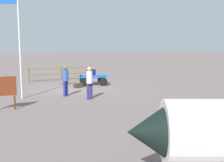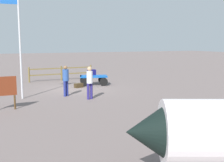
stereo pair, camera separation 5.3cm
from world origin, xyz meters
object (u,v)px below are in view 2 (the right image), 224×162
(suitcase_dark, at_px, (79,85))
(worker_trailing, at_px, (90,80))
(signboard, at_px, (4,88))
(luggage_cart, at_px, (93,78))
(suitcase_olive, at_px, (92,72))
(flagpole, at_px, (18,39))
(worker_lead, at_px, (66,79))

(suitcase_dark, relative_size, worker_trailing, 0.36)
(signboard, bearing_deg, suitcase_dark, -136.45)
(luggage_cart, xyz_separation_m, suitcase_dark, (1.28, 0.67, -0.32))
(suitcase_olive, bearing_deg, signboard, 42.66)
(signboard, bearing_deg, suitcase_olive, -137.34)
(flagpole, distance_m, signboard, 3.29)
(luggage_cart, bearing_deg, signboard, 40.73)
(suitcase_olive, relative_size, worker_trailing, 0.37)
(suitcase_dark, height_order, signboard, signboard)
(luggage_cart, distance_m, flagpole, 6.47)
(worker_lead, distance_m, worker_trailing, 1.61)
(worker_lead, xyz_separation_m, signboard, (3.28, 2.04, -0.01))
(luggage_cart, distance_m, signboard, 8.01)
(worker_trailing, bearing_deg, suitcase_olive, -111.02)
(suitcase_olive, bearing_deg, suitcase_dark, 39.14)
(worker_trailing, bearing_deg, suitcase_dark, -98.55)
(worker_lead, xyz_separation_m, flagpole, (2.36, -0.28, 2.14))
(suitcase_olive, relative_size, signboard, 0.43)
(suitcase_olive, bearing_deg, worker_trailing, 68.98)
(suitcase_dark, bearing_deg, signboard, 43.55)
(luggage_cart, xyz_separation_m, suitcase_olive, (-0.02, -0.38, 0.38))
(worker_trailing, relative_size, signboard, 1.15)
(suitcase_olive, bearing_deg, worker_lead, 51.79)
(suitcase_dark, distance_m, worker_lead, 3.03)
(suitcase_olive, bearing_deg, flagpole, 32.40)
(luggage_cart, relative_size, worker_trailing, 1.22)
(suitcase_olive, height_order, worker_trailing, worker_trailing)
(flagpole, xyz_separation_m, signboard, (0.91, 2.32, -2.15))
(worker_lead, height_order, signboard, worker_lead)
(suitcase_olive, height_order, suitcase_dark, suitcase_olive)
(worker_lead, bearing_deg, worker_trailing, 125.27)
(suitcase_dark, bearing_deg, suitcase_olive, -140.86)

